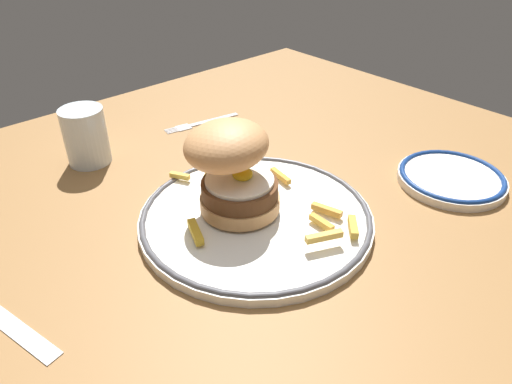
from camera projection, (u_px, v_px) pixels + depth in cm
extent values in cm
cube|color=olive|center=(219.00, 241.00, 61.23)|extent=(122.95, 97.99, 4.00)
cylinder|color=white|center=(256.00, 218.00, 61.12)|extent=(29.87, 29.87, 1.20)
torus|color=#4C4C51|center=(256.00, 214.00, 60.79)|extent=(29.47, 29.47, 0.80)
cylinder|color=tan|center=(241.00, 202.00, 60.70)|extent=(10.21, 10.21, 1.80)
cylinder|color=#55321B|center=(241.00, 190.00, 59.62)|extent=(9.70, 9.70, 2.14)
cylinder|color=white|center=(240.00, 181.00, 58.90)|extent=(8.63, 8.63, 0.50)
ellipsoid|color=yellow|center=(243.00, 175.00, 58.82)|extent=(2.60, 2.60, 1.40)
ellipsoid|color=tan|center=(226.00, 145.00, 57.17)|extent=(14.85, 14.72, 6.42)
cube|color=gold|center=(196.00, 232.00, 56.29)|extent=(2.52, 4.39, 0.98)
cube|color=gold|center=(327.00, 210.00, 60.19)|extent=(1.86, 4.16, 0.80)
cube|color=gold|center=(210.00, 172.00, 68.08)|extent=(3.52, 3.01, 0.85)
cube|color=gold|center=(322.00, 222.00, 58.02)|extent=(0.93, 3.64, 0.78)
cube|color=gold|center=(353.00, 227.00, 57.21)|extent=(3.30, 3.27, 0.90)
cube|color=gold|center=(324.00, 236.00, 54.42)|extent=(4.45, 2.62, 0.82)
cube|color=gold|center=(281.00, 176.00, 67.21)|extent=(1.42, 4.21, 0.73)
cube|color=gold|center=(246.00, 164.00, 67.99)|extent=(3.34, 2.46, 0.90)
cube|color=gold|center=(180.00, 176.00, 67.23)|extent=(2.05, 2.93, 0.70)
cylinder|color=silver|center=(86.00, 136.00, 72.25)|extent=(6.53, 6.53, 8.77)
cylinder|color=silver|center=(88.00, 146.00, 73.23)|extent=(6.01, 6.01, 5.20)
cylinder|color=white|center=(451.00, 179.00, 69.07)|extent=(15.22, 15.22, 1.20)
torus|color=navy|center=(452.00, 176.00, 68.74)|extent=(14.82, 14.82, 0.80)
cube|color=silver|center=(213.00, 119.00, 87.25)|extent=(10.02, 2.72, 0.36)
cube|color=silver|center=(184.00, 127.00, 84.59)|extent=(2.74, 2.58, 0.32)
cube|color=silver|center=(174.00, 131.00, 83.08)|extent=(2.41, 0.67, 0.28)
cube|color=silver|center=(173.00, 130.00, 83.43)|extent=(2.41, 0.67, 0.28)
cube|color=silver|center=(172.00, 129.00, 83.78)|extent=(2.41, 0.67, 0.28)
cube|color=silver|center=(170.00, 128.00, 84.14)|extent=(2.41, 0.67, 0.28)
cube|color=silver|center=(19.00, 330.00, 46.42)|extent=(4.32, 11.12, 0.24)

